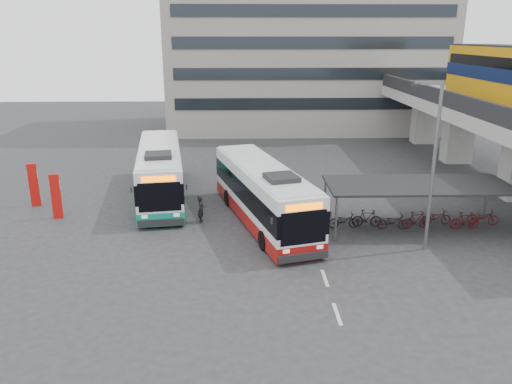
{
  "coord_description": "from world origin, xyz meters",
  "views": [
    {
      "loc": [
        -1.1,
        -22.86,
        10.27
      ],
      "look_at": [
        -0.38,
        3.47,
        2.0
      ],
      "focal_mm": 35.0,
      "sensor_mm": 36.0,
      "label": 1
    }
  ],
  "objects_px": {
    "bus_teal": "(160,172)",
    "lamp_post": "(432,158)",
    "pedestrian": "(201,209)",
    "bus_main": "(263,194)"
  },
  "relations": [
    {
      "from": "pedestrian",
      "to": "bus_main",
      "type": "bearing_deg",
      "value": -85.98
    },
    {
      "from": "bus_main",
      "to": "bus_teal",
      "type": "bearing_deg",
      "value": 127.4
    },
    {
      "from": "bus_main",
      "to": "bus_teal",
      "type": "distance_m",
      "value": 8.22
    },
    {
      "from": "bus_teal",
      "to": "pedestrian",
      "type": "distance_m",
      "value": 5.85
    },
    {
      "from": "bus_teal",
      "to": "lamp_post",
      "type": "bearing_deg",
      "value": -40.72
    },
    {
      "from": "bus_teal",
      "to": "pedestrian",
      "type": "xyz_separation_m",
      "value": [
        3.04,
        -4.92,
        -0.91
      ]
    },
    {
      "from": "bus_teal",
      "to": "pedestrian",
      "type": "height_order",
      "value": "bus_teal"
    },
    {
      "from": "bus_teal",
      "to": "lamp_post",
      "type": "relative_size",
      "value": 1.51
    },
    {
      "from": "pedestrian",
      "to": "lamp_post",
      "type": "distance_m",
      "value": 12.79
    },
    {
      "from": "pedestrian",
      "to": "bus_teal",
      "type": "bearing_deg",
      "value": 35.84
    }
  ]
}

